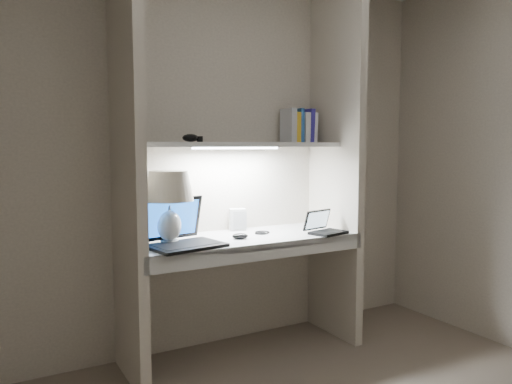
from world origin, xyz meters
TOP-DOWN VIEW (x-y plane):
  - back_wall at (0.00, 1.50)m, footprint 3.20×0.01m
  - alcove_panel_left at (-0.73, 1.23)m, footprint 0.06×0.55m
  - alcove_panel_right at (0.73, 1.23)m, footprint 0.06×0.55m
  - desk at (0.00, 1.23)m, footprint 1.40×0.55m
  - desk_apron at (0.00, 0.96)m, footprint 1.46×0.03m
  - shelf at (0.00, 1.32)m, footprint 1.40×0.36m
  - strip_light at (0.00, 1.32)m, footprint 0.60×0.04m
  - table_lamp at (-0.49, 1.23)m, footprint 0.29×0.29m
  - laptop_main at (-0.46, 1.14)m, footprint 0.46×0.42m
  - laptop_netbook at (0.51, 1.06)m, footprint 0.27×0.25m
  - speaker at (0.06, 1.44)m, footprint 0.12×0.10m
  - mouse at (-0.06, 1.15)m, footprint 0.12×0.09m
  - cable_coil at (0.16, 1.26)m, footprint 0.11×0.11m
  - sticky_note at (-0.40, 1.21)m, footprint 0.11×0.11m
  - book_row at (0.53, 1.39)m, footprint 0.22×0.16m
  - shelf_box at (-0.64, 1.33)m, footprint 0.08×0.06m
  - shelf_gadget at (-0.30, 1.36)m, footprint 0.14×0.12m

SIDE VIEW (x-z plane):
  - desk_apron at x=0.00m, z-range 0.67..0.77m
  - desk at x=0.00m, z-range 0.73..0.77m
  - sticky_note at x=-0.40m, z-range 0.77..0.77m
  - cable_coil at x=0.16m, z-range 0.77..0.78m
  - mouse at x=-0.06m, z-range 0.77..0.81m
  - laptop_netbook at x=0.51m, z-range 0.73..0.88m
  - laptop_main at x=-0.46m, z-range 0.69..0.97m
  - speaker at x=0.06m, z-range 0.77..0.92m
  - table_lamp at x=-0.49m, z-range 0.84..1.27m
  - back_wall at x=0.00m, z-range 0.00..2.50m
  - alcove_panel_left at x=-0.73m, z-range 0.00..2.50m
  - alcove_panel_right at x=0.73m, z-range 0.00..2.50m
  - strip_light at x=0.00m, z-range 1.32..1.34m
  - shelf at x=0.00m, z-range 1.34..1.36m
  - shelf_gadget at x=-0.30m, z-range 1.37..1.42m
  - shelf_box at x=-0.64m, z-range 1.36..1.48m
  - book_row at x=0.53m, z-range 1.36..1.59m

